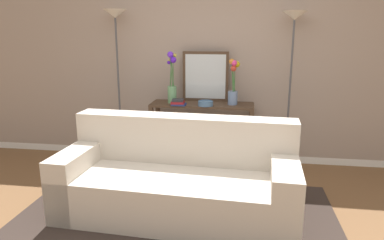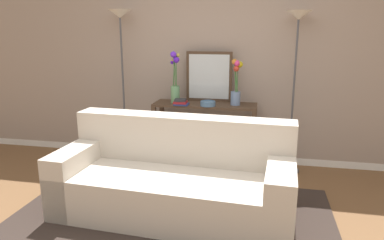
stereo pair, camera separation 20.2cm
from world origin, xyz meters
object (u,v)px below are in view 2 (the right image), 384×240
at_px(fruit_bowl, 208,103).
at_px(floor_lamp_left, 121,44).
at_px(wall_mirror, 209,77).
at_px(vase_short_flowers, 236,85).
at_px(console_table, 205,123).
at_px(floor_lamp_right, 297,48).
at_px(vase_tall_flowers, 175,83).
at_px(book_stack, 181,102).
at_px(book_row_under_console, 179,160).
at_px(couch, 175,181).

bearing_deg(fruit_bowl, floor_lamp_left, 171.09).
xyz_separation_m(wall_mirror, vase_short_flowers, (0.35, -0.18, -0.07)).
bearing_deg(wall_mirror, vase_short_flowers, -26.68).
relative_size(console_table, floor_lamp_right, 0.66).
bearing_deg(vase_tall_flowers, console_table, 3.52).
distance_m(vase_short_flowers, book_stack, 0.69).
bearing_deg(vase_tall_flowers, vase_short_flowers, 0.70).
relative_size(vase_short_flowers, book_stack, 3.09).
height_order(wall_mirror, book_row_under_console, wall_mirror).
bearing_deg(book_row_under_console, vase_short_flowers, -1.12).
distance_m(floor_lamp_left, floor_lamp_right, 2.12).
distance_m(vase_tall_flowers, book_stack, 0.26).
relative_size(couch, vase_tall_flowers, 3.50).
xyz_separation_m(console_table, floor_lamp_right, (1.04, 0.05, 0.93)).
height_order(floor_lamp_left, book_row_under_console, floor_lamp_left).
relative_size(vase_tall_flowers, book_stack, 3.53).
xyz_separation_m(floor_lamp_right, wall_mirror, (-1.02, 0.11, -0.37)).
distance_m(floor_lamp_left, wall_mirror, 1.17).
bearing_deg(vase_tall_flowers, floor_lamp_right, 3.01).
xyz_separation_m(couch, book_stack, (-0.20, 1.08, 0.53)).
xyz_separation_m(vase_tall_flowers, fruit_bowl, (0.43, -0.10, -0.21)).
bearing_deg(fruit_bowl, wall_mirror, 97.14).
distance_m(wall_mirror, fruit_bowl, 0.40).
height_order(fruit_bowl, book_row_under_console, fruit_bowl).
bearing_deg(console_table, wall_mirror, 83.24).
bearing_deg(book_stack, wall_mirror, 45.47).
xyz_separation_m(vase_tall_flowers, vase_short_flowers, (0.74, 0.01, -0.01)).
bearing_deg(vase_tall_flowers, book_stack, -49.37).
bearing_deg(vase_short_flowers, book_stack, -169.48).
height_order(floor_lamp_right, vase_tall_flowers, floor_lamp_right).
bearing_deg(book_stack, couch, -79.36).
height_order(floor_lamp_left, fruit_bowl, floor_lamp_left).
distance_m(console_table, floor_lamp_right, 1.39).
xyz_separation_m(floor_lamp_left, wall_mirror, (1.10, 0.11, -0.39)).
distance_m(wall_mirror, book_stack, 0.50).
bearing_deg(console_table, book_row_under_console, 180.00).
bearing_deg(floor_lamp_right, fruit_bowl, -169.76).
relative_size(console_table, book_stack, 7.06).
xyz_separation_m(floor_lamp_right, book_row_under_console, (-1.37, -0.05, -1.43)).
relative_size(couch, floor_lamp_right, 1.16).
distance_m(console_table, fruit_bowl, 0.31).
height_order(vase_short_flowers, fruit_bowl, vase_short_flowers).
distance_m(console_table, wall_mirror, 0.58).
distance_m(floor_lamp_left, book_row_under_console, 1.64).
relative_size(floor_lamp_right, vase_tall_flowers, 3.02).
bearing_deg(book_stack, vase_tall_flowers, 130.63).
relative_size(wall_mirror, book_stack, 3.48).
bearing_deg(floor_lamp_right, vase_short_flowers, -174.41).
height_order(fruit_bowl, book_stack, book_stack).
bearing_deg(book_row_under_console, floor_lamp_right, 2.15).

